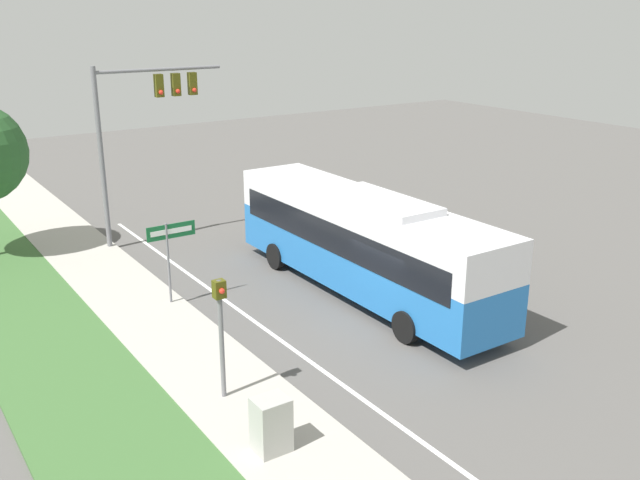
{
  "coord_description": "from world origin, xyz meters",
  "views": [
    {
      "loc": [
        -13.22,
        -15.61,
        9.34
      ],
      "look_at": [
        -0.47,
        3.36,
        1.83
      ],
      "focal_mm": 40.0,
      "sensor_mm": 36.0,
      "label": 1
    }
  ],
  "objects_px": {
    "bus": "(363,239)",
    "street_sign": "(170,245)",
    "signal_gantry": "(141,116)",
    "pedestrian_signal": "(221,321)",
    "utility_cabinet": "(271,425)"
  },
  "relations": [
    {
      "from": "bus",
      "to": "utility_cabinet",
      "type": "distance_m",
      "value": 9.65
    },
    {
      "from": "bus",
      "to": "street_sign",
      "type": "height_order",
      "value": "bus"
    },
    {
      "from": "street_sign",
      "to": "utility_cabinet",
      "type": "bearing_deg",
      "value": -99.46
    },
    {
      "from": "bus",
      "to": "utility_cabinet",
      "type": "xyz_separation_m",
      "value": [
        -7.23,
        -6.28,
        -1.22
      ]
    },
    {
      "from": "signal_gantry",
      "to": "utility_cabinet",
      "type": "relative_size",
      "value": 5.74
    },
    {
      "from": "signal_gantry",
      "to": "utility_cabinet",
      "type": "height_order",
      "value": "signal_gantry"
    },
    {
      "from": "bus",
      "to": "signal_gantry",
      "type": "bearing_deg",
      "value": 112.53
    },
    {
      "from": "signal_gantry",
      "to": "street_sign",
      "type": "height_order",
      "value": "signal_gantry"
    },
    {
      "from": "pedestrian_signal",
      "to": "street_sign",
      "type": "height_order",
      "value": "pedestrian_signal"
    },
    {
      "from": "pedestrian_signal",
      "to": "bus",
      "type": "bearing_deg",
      "value": 27.39
    },
    {
      "from": "signal_gantry",
      "to": "street_sign",
      "type": "relative_size",
      "value": 2.57
    },
    {
      "from": "bus",
      "to": "pedestrian_signal",
      "type": "xyz_separation_m",
      "value": [
        -7.06,
        -3.66,
        0.2
      ]
    },
    {
      "from": "bus",
      "to": "pedestrian_signal",
      "type": "bearing_deg",
      "value": -152.61
    },
    {
      "from": "utility_cabinet",
      "to": "pedestrian_signal",
      "type": "bearing_deg",
      "value": 86.47
    },
    {
      "from": "signal_gantry",
      "to": "pedestrian_signal",
      "type": "bearing_deg",
      "value": -103.5
    }
  ]
}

